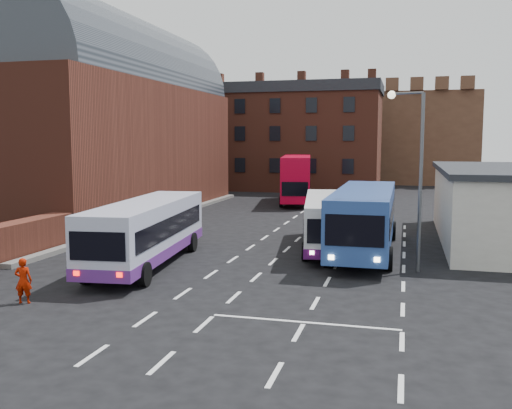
% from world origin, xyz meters
% --- Properties ---
extents(ground, '(180.00, 180.00, 0.00)m').
position_xyz_m(ground, '(0.00, 0.00, 0.00)').
color(ground, black).
extents(railway_station, '(12.00, 28.00, 16.00)m').
position_xyz_m(railway_station, '(-15.50, 21.00, 7.64)').
color(railway_station, '#602B1E').
rests_on(railway_station, ground).
extents(forecourt_wall, '(1.20, 10.00, 1.80)m').
position_xyz_m(forecourt_wall, '(-10.20, 2.00, 0.90)').
color(forecourt_wall, '#602B1E').
rests_on(forecourt_wall, ground).
extents(brick_terrace, '(22.00, 10.00, 11.00)m').
position_xyz_m(brick_terrace, '(-6.00, 46.00, 5.50)').
color(brick_terrace, brown).
rests_on(brick_terrace, ground).
extents(castle_keep, '(22.00, 22.00, 12.00)m').
position_xyz_m(castle_keep, '(6.00, 66.00, 6.00)').
color(castle_keep, brown).
rests_on(castle_keep, ground).
extents(bus_white_outbound, '(3.62, 11.00, 2.94)m').
position_xyz_m(bus_white_outbound, '(-3.46, 3.48, 1.74)').
color(bus_white_outbound, '#B2B5CF').
rests_on(bus_white_outbound, ground).
extents(bus_white_inbound, '(3.75, 10.27, 2.74)m').
position_xyz_m(bus_white_inbound, '(4.05, 9.50, 1.62)').
color(bus_white_inbound, silver).
rests_on(bus_white_inbound, ground).
extents(bus_blue, '(3.05, 11.99, 3.27)m').
position_xyz_m(bus_blue, '(6.00, 8.88, 1.93)').
color(bus_blue, navy).
rests_on(bus_blue, ground).
extents(bus_red_double, '(4.18, 11.04, 4.31)m').
position_xyz_m(bus_red_double, '(-1.68, 30.91, 2.29)').
color(bus_red_double, '#BF0020').
rests_on(bus_red_double, ground).
extents(street_lamp, '(1.57, 0.55, 7.86)m').
position_xyz_m(street_lamp, '(8.33, 5.25, 4.74)').
color(street_lamp, '#545558').
rests_on(street_lamp, ground).
extents(pedestrian_red, '(0.68, 0.55, 1.63)m').
position_xyz_m(pedestrian_red, '(-4.94, -3.40, 0.81)').
color(pedestrian_red, '#971501').
rests_on(pedestrian_red, ground).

